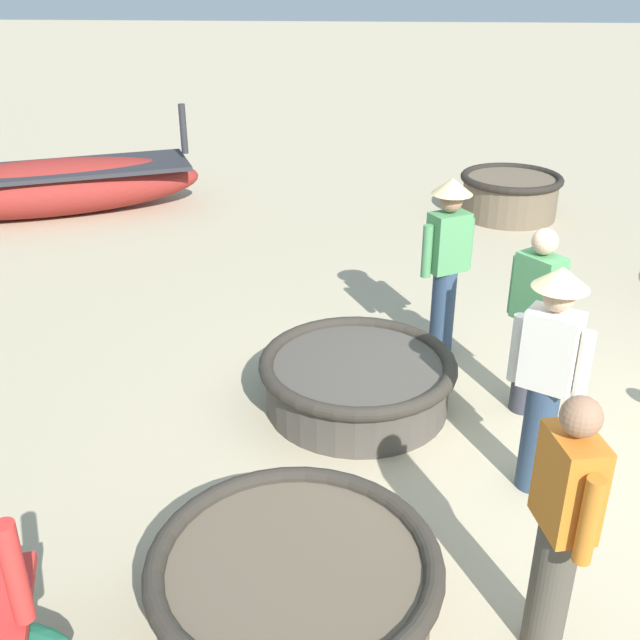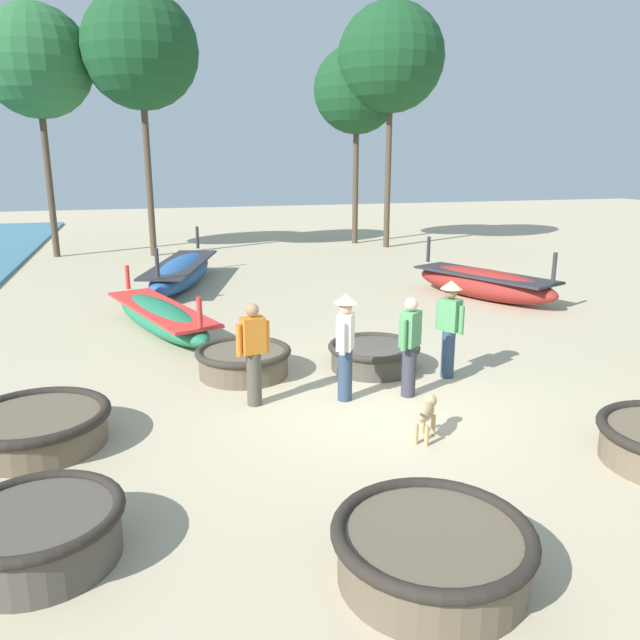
# 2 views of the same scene
# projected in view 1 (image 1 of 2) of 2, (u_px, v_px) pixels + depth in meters

# --- Properties ---
(ground_plane) EXTENTS (80.00, 80.00, 0.00)m
(ground_plane) POSITION_uv_depth(u_px,v_px,m) (559.00, 453.00, 5.65)
(ground_plane) COLOR #BCAD8C
(coracle_front_left) EXTENTS (1.63, 1.63, 0.48)m
(coracle_front_left) POSITION_uv_depth(u_px,v_px,m) (295.00, 585.00, 4.13)
(coracle_front_left) COLOR brown
(coracle_front_left) RESTS_ON ground
(coracle_beside_post) EXTENTS (1.43, 1.43, 0.61)m
(coracle_beside_post) POSITION_uv_depth(u_px,v_px,m) (510.00, 194.00, 10.62)
(coracle_beside_post) COLOR brown
(coracle_beside_post) RESTS_ON ground
(coracle_far_left) EXTENTS (1.62, 1.62, 0.46)m
(coracle_far_left) POSITION_uv_depth(u_px,v_px,m) (357.00, 380.00, 6.14)
(coracle_far_left) COLOR #4C473F
(coracle_far_left) RESTS_ON ground
(long_boat_green_hull) EXTENTS (2.68, 4.38, 1.45)m
(long_boat_green_hull) POSITION_uv_depth(u_px,v_px,m) (49.00, 187.00, 10.65)
(long_boat_green_hull) COLOR maroon
(long_boat_green_hull) RESTS_ON ground
(fisherman_standing_left) EXTENTS (0.43, 0.39, 1.57)m
(fisherman_standing_left) POSITION_uv_depth(u_px,v_px,m) (534.00, 318.00, 5.84)
(fisherman_standing_left) COLOR #383842
(fisherman_standing_left) RESTS_ON ground
(fisherman_with_hat) EXTENTS (0.52, 0.29, 1.57)m
(fisherman_with_hat) POSITION_uv_depth(u_px,v_px,m) (562.00, 523.00, 3.74)
(fisherman_with_hat) COLOR #4C473D
(fisherman_with_hat) RESTS_ON ground
(fisherman_standing_right) EXTENTS (0.36, 0.47, 1.67)m
(fisherman_standing_right) POSITION_uv_depth(u_px,v_px,m) (548.00, 368.00, 4.90)
(fisherman_standing_right) COLOR #2D425B
(fisherman_standing_right) RESTS_ON ground
(fisherman_by_coracle) EXTENTS (0.36, 0.47, 1.67)m
(fisherman_by_coracle) POSITION_uv_depth(u_px,v_px,m) (447.00, 256.00, 6.71)
(fisherman_by_coracle) COLOR #2D425B
(fisherman_by_coracle) RESTS_ON ground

